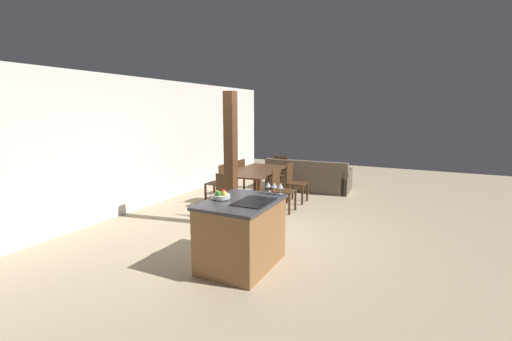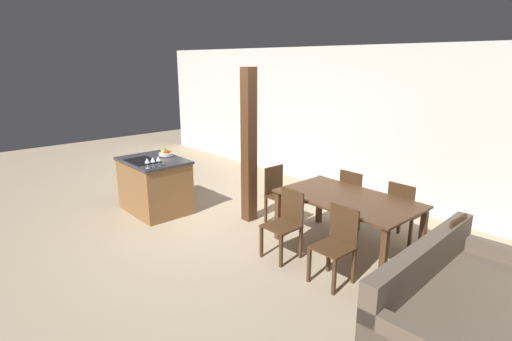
{
  "view_description": "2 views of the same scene",
  "coord_description": "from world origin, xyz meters",
  "px_view_note": "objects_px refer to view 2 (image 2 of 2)",
  "views": [
    {
      "loc": [
        -4.94,
        -2.51,
        2.04
      ],
      "look_at": [
        0.6,
        0.2,
        0.95
      ],
      "focal_mm": 24.0,
      "sensor_mm": 36.0,
      "label": 1
    },
    {
      "loc": [
        4.64,
        -3.39,
        2.46
      ],
      "look_at": [
        0.6,
        0.2,
        0.95
      ],
      "focal_mm": 28.0,
      "sensor_mm": 36.0,
      "label": 2
    }
  ],
  "objects_px": {
    "dining_chair_near_right": "(336,243)",
    "dining_chair_head_end": "(279,193)",
    "fruit_bowl": "(166,153)",
    "wine_glass_middle": "(153,160)",
    "wine_glass_far": "(158,159)",
    "dining_table": "(347,204)",
    "dining_chair_far_left": "(354,197)",
    "kitchen_island": "(155,185)",
    "dining_chair_foot_end": "(443,250)",
    "couch": "(458,308)",
    "dining_chair_near_left": "(285,222)",
    "dining_chair_far_right": "(404,211)",
    "wine_glass_near": "(147,161)",
    "timber_post": "(249,147)"
  },
  "relations": [
    {
      "from": "dining_chair_far_right",
      "to": "dining_chair_far_left",
      "type": "bearing_deg",
      "value": 0.0
    },
    {
      "from": "fruit_bowl",
      "to": "dining_chair_far_right",
      "type": "relative_size",
      "value": 0.28
    },
    {
      "from": "dining_chair_near_left",
      "to": "couch",
      "type": "distance_m",
      "value": 2.13
    },
    {
      "from": "timber_post",
      "to": "dining_chair_near_left",
      "type": "bearing_deg",
      "value": -20.16
    },
    {
      "from": "dining_table",
      "to": "timber_post",
      "type": "height_order",
      "value": "timber_post"
    },
    {
      "from": "dining_chair_foot_end",
      "to": "couch",
      "type": "bearing_deg",
      "value": 34.96
    },
    {
      "from": "dining_chair_far_right",
      "to": "couch",
      "type": "distance_m",
      "value": 1.93
    },
    {
      "from": "dining_chair_head_end",
      "to": "couch",
      "type": "distance_m",
      "value": 3.06
    },
    {
      "from": "dining_chair_far_left",
      "to": "dining_chair_foot_end",
      "type": "relative_size",
      "value": 1.0
    },
    {
      "from": "wine_glass_near",
      "to": "wine_glass_far",
      "type": "bearing_deg",
      "value": 90.0
    },
    {
      "from": "dining_table",
      "to": "timber_post",
      "type": "distance_m",
      "value": 1.74
    },
    {
      "from": "wine_glass_far",
      "to": "dining_table",
      "type": "xyz_separation_m",
      "value": [
        2.46,
        1.37,
        -0.37
      ]
    },
    {
      "from": "kitchen_island",
      "to": "fruit_bowl",
      "type": "height_order",
      "value": "fruit_bowl"
    },
    {
      "from": "dining_chair_near_right",
      "to": "couch",
      "type": "distance_m",
      "value": 1.34
    },
    {
      "from": "kitchen_island",
      "to": "couch",
      "type": "distance_m",
      "value": 4.71
    },
    {
      "from": "dining_table",
      "to": "dining_chair_head_end",
      "type": "relative_size",
      "value": 2.04
    },
    {
      "from": "timber_post",
      "to": "dining_table",
      "type": "bearing_deg",
      "value": 10.03
    },
    {
      "from": "wine_glass_far",
      "to": "dining_chair_head_end",
      "type": "relative_size",
      "value": 0.18
    },
    {
      "from": "dining_chair_near_right",
      "to": "dining_chair_far_left",
      "type": "relative_size",
      "value": 1.0
    },
    {
      "from": "wine_glass_near",
      "to": "wine_glass_middle",
      "type": "bearing_deg",
      "value": 90.0
    },
    {
      "from": "dining_chair_near_left",
      "to": "dining_chair_far_left",
      "type": "relative_size",
      "value": 1.0
    },
    {
      "from": "dining_chair_near_left",
      "to": "wine_glass_middle",
      "type": "bearing_deg",
      "value": -160.67
    },
    {
      "from": "wine_glass_far",
      "to": "dining_chair_near_left",
      "type": "height_order",
      "value": "wine_glass_far"
    },
    {
      "from": "wine_glass_near",
      "to": "fruit_bowl",
      "type": "bearing_deg",
      "value": 131.69
    },
    {
      "from": "dining_chair_near_left",
      "to": "couch",
      "type": "relative_size",
      "value": 0.41
    },
    {
      "from": "wine_glass_middle",
      "to": "fruit_bowl",
      "type": "bearing_deg",
      "value": 136.31
    },
    {
      "from": "dining_chair_near_left",
      "to": "dining_chair_foot_end",
      "type": "bearing_deg",
      "value": 24.03
    },
    {
      "from": "fruit_bowl",
      "to": "wine_glass_middle",
      "type": "bearing_deg",
      "value": -43.69
    },
    {
      "from": "dining_chair_near_right",
      "to": "dining_chair_far_right",
      "type": "height_order",
      "value": "same"
    },
    {
      "from": "fruit_bowl",
      "to": "wine_glass_middle",
      "type": "xyz_separation_m",
      "value": [
        0.55,
        -0.53,
        0.08
      ]
    },
    {
      "from": "couch",
      "to": "wine_glass_near",
      "type": "bearing_deg",
      "value": 99.1
    },
    {
      "from": "fruit_bowl",
      "to": "dining_chair_near_left",
      "type": "distance_m",
      "value": 2.66
    },
    {
      "from": "dining_chair_far_left",
      "to": "wine_glass_far",
      "type": "bearing_deg",
      "value": 45.71
    },
    {
      "from": "wine_glass_far",
      "to": "couch",
      "type": "relative_size",
      "value": 0.07
    },
    {
      "from": "wine_glass_far",
      "to": "dining_table",
      "type": "bearing_deg",
      "value": 29.13
    },
    {
      "from": "fruit_bowl",
      "to": "dining_table",
      "type": "xyz_separation_m",
      "value": [
        3.01,
        0.94,
        -0.3
      ]
    },
    {
      "from": "dining_chair_near_right",
      "to": "dining_chair_head_end",
      "type": "relative_size",
      "value": 1.0
    },
    {
      "from": "fruit_bowl",
      "to": "dining_chair_near_right",
      "type": "relative_size",
      "value": 0.28
    },
    {
      "from": "fruit_bowl",
      "to": "dining_chair_far_right",
      "type": "height_order",
      "value": "fruit_bowl"
    },
    {
      "from": "wine_glass_middle",
      "to": "dining_table",
      "type": "distance_m",
      "value": 2.89
    },
    {
      "from": "wine_glass_near",
      "to": "wine_glass_middle",
      "type": "relative_size",
      "value": 1.0
    },
    {
      "from": "dining_chair_far_left",
      "to": "dining_chair_far_right",
      "type": "xyz_separation_m",
      "value": [
        0.8,
        0.0,
        0.0
      ]
    },
    {
      "from": "dining_chair_near_right",
      "to": "timber_post",
      "type": "bearing_deg",
      "value": 167.46
    },
    {
      "from": "wine_glass_middle",
      "to": "wine_glass_near",
      "type": "bearing_deg",
      "value": -90.0
    },
    {
      "from": "dining_table",
      "to": "dining_chair_near_left",
      "type": "xyz_separation_m",
      "value": [
        -0.4,
        -0.74,
        -0.18
      ]
    },
    {
      "from": "wine_glass_middle",
      "to": "couch",
      "type": "relative_size",
      "value": 0.07
    },
    {
      "from": "dining_table",
      "to": "dining_chair_far_left",
      "type": "distance_m",
      "value": 0.86
    },
    {
      "from": "dining_chair_far_left",
      "to": "dining_chair_foot_end",
      "type": "bearing_deg",
      "value": 155.97
    },
    {
      "from": "wine_glass_near",
      "to": "dining_chair_near_right",
      "type": "relative_size",
      "value": 0.18
    },
    {
      "from": "dining_chair_foot_end",
      "to": "dining_chair_far_left",
      "type": "bearing_deg",
      "value": -114.03
    }
  ]
}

